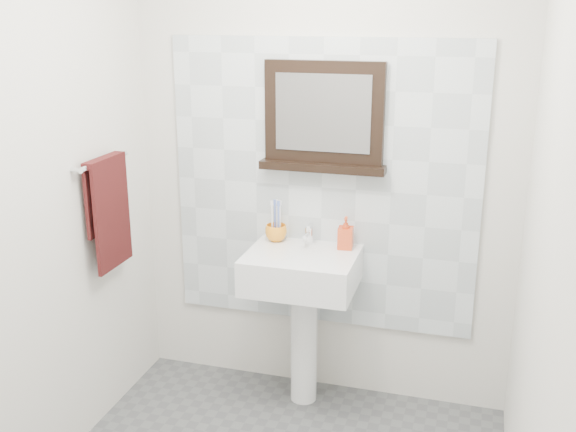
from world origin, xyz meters
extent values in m
cube|color=silver|center=(0.00, 1.10, 1.25)|extent=(2.00, 0.01, 2.50)
cube|color=silver|center=(0.00, -1.10, 1.25)|extent=(2.00, 0.01, 2.50)
cube|color=silver|center=(-1.00, 0.00, 1.25)|extent=(0.01, 2.20, 2.50)
cube|color=silver|center=(1.00, 0.00, 1.25)|extent=(0.01, 2.20, 2.50)
cube|color=silver|center=(0.00, 1.09, 1.15)|extent=(1.60, 0.02, 1.50)
cylinder|color=white|center=(-0.05, 0.92, 0.34)|extent=(0.14, 0.14, 0.68)
cube|color=white|center=(-0.05, 0.86, 0.77)|extent=(0.55, 0.44, 0.18)
cylinder|color=silver|center=(-0.05, 0.84, 0.85)|extent=(0.32, 0.32, 0.02)
cylinder|color=#4C4C4F|center=(-0.05, 0.84, 0.86)|extent=(0.04, 0.04, 0.00)
cylinder|color=silver|center=(-0.05, 1.01, 0.91)|extent=(0.04, 0.04, 0.09)
cylinder|color=silver|center=(-0.05, 0.96, 0.93)|extent=(0.02, 0.10, 0.02)
cube|color=silver|center=(-0.05, 1.02, 0.96)|extent=(0.02, 0.07, 0.01)
imported|color=orange|center=(-0.23, 1.01, 0.90)|extent=(0.12, 0.12, 0.09)
cylinder|color=white|center=(-0.24, 1.00, 0.97)|extent=(0.01, 0.01, 0.19)
cube|color=white|center=(-0.24, 1.00, 1.07)|extent=(0.01, 0.01, 0.03)
cylinder|color=#5C75D3|center=(-0.21, 1.00, 0.97)|extent=(0.01, 0.01, 0.19)
cube|color=#5C75D3|center=(-0.21, 1.00, 1.07)|extent=(0.01, 0.01, 0.03)
cylinder|color=white|center=(-0.23, 1.03, 0.97)|extent=(0.01, 0.01, 0.19)
cube|color=white|center=(-0.23, 1.03, 1.07)|extent=(0.01, 0.01, 0.03)
cylinder|color=#5C75D3|center=(-0.24, 1.02, 0.97)|extent=(0.01, 0.01, 0.19)
cube|color=#5C75D3|center=(-0.24, 1.02, 1.07)|extent=(0.01, 0.01, 0.03)
cylinder|color=white|center=(-0.21, 1.02, 0.97)|extent=(0.01, 0.01, 0.19)
cube|color=white|center=(-0.21, 1.02, 1.07)|extent=(0.01, 0.01, 0.03)
imported|color=red|center=(0.15, 1.00, 0.94)|extent=(0.08, 0.08, 0.17)
cube|color=black|center=(0.01, 1.07, 1.54)|extent=(0.60, 0.06, 0.50)
cube|color=#99999E|center=(0.01, 1.03, 1.54)|extent=(0.48, 0.01, 0.38)
cube|color=black|center=(0.01, 1.04, 1.27)|extent=(0.64, 0.11, 0.04)
cylinder|color=silver|center=(-0.94, 0.57, 1.34)|extent=(0.03, 0.40, 0.03)
cylinder|color=silver|center=(-0.97, 0.38, 1.34)|extent=(0.05, 0.02, 0.02)
cylinder|color=silver|center=(-0.97, 0.76, 1.34)|extent=(0.05, 0.02, 0.02)
cube|color=#340E0E|center=(-0.93, 0.57, 1.07)|extent=(0.02, 0.30, 0.52)
cube|color=#340E0E|center=(-0.96, 0.57, 1.16)|extent=(0.02, 0.30, 0.34)
cube|color=#340E0E|center=(-0.94, 0.57, 1.34)|extent=(0.06, 0.30, 0.03)
camera|label=1|loc=(0.77, -2.18, 2.03)|focal=42.00mm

